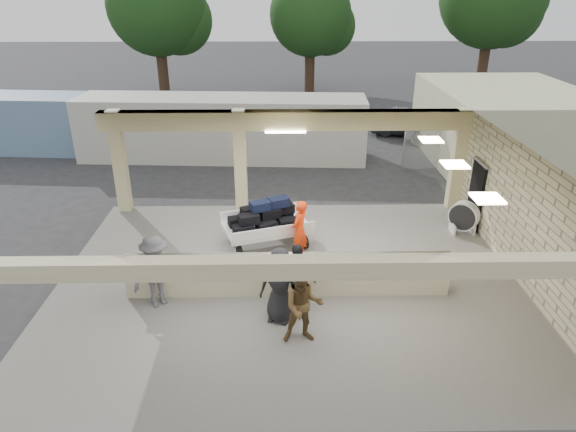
{
  "coord_description": "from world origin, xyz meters",
  "views": [
    {
      "loc": [
        -0.2,
        -11.53,
        7.27
      ],
      "look_at": [
        0.02,
        1.0,
        1.52
      ],
      "focal_mm": 32.0,
      "sensor_mm": 36.0,
      "label": 1
    }
  ],
  "objects_px": {
    "baggage_counter": "(288,275)",
    "passenger_c": "(156,271)",
    "car_white_a": "(463,129)",
    "drum_fan": "(464,216)",
    "container_white": "(222,128)",
    "luggage_cart": "(266,222)",
    "car_white_b": "(527,124)",
    "car_dark": "(409,123)",
    "passenger_b": "(297,276)",
    "baggage_handler": "(299,230)",
    "passenger_d": "(280,285)",
    "passenger_a": "(303,306)",
    "container_blue": "(41,123)"
  },
  "relations": [
    {
      "from": "passenger_c",
      "to": "car_white_a",
      "type": "distance_m",
      "value": 18.06
    },
    {
      "from": "luggage_cart",
      "to": "passenger_c",
      "type": "relative_size",
      "value": 1.53
    },
    {
      "from": "passenger_a",
      "to": "passenger_c",
      "type": "bearing_deg",
      "value": 153.49
    },
    {
      "from": "luggage_cart",
      "to": "drum_fan",
      "type": "bearing_deg",
      "value": -11.1
    },
    {
      "from": "baggage_counter",
      "to": "car_white_b",
      "type": "distance_m",
      "value": 18.84
    },
    {
      "from": "container_white",
      "to": "container_blue",
      "type": "bearing_deg",
      "value": 174.99
    },
    {
      "from": "passenger_b",
      "to": "drum_fan",
      "type": "bearing_deg",
      "value": 65.84
    },
    {
      "from": "drum_fan",
      "to": "car_white_a",
      "type": "relative_size",
      "value": 0.2
    },
    {
      "from": "drum_fan",
      "to": "passenger_d",
      "type": "relative_size",
      "value": 0.56
    },
    {
      "from": "passenger_d",
      "to": "baggage_counter",
      "type": "bearing_deg",
      "value": 98.73
    },
    {
      "from": "baggage_counter",
      "to": "baggage_handler",
      "type": "height_order",
      "value": "baggage_handler"
    },
    {
      "from": "container_white",
      "to": "passenger_c",
      "type": "bearing_deg",
      "value": -88.58
    },
    {
      "from": "car_white_a",
      "to": "luggage_cart",
      "type": "bearing_deg",
      "value": 162.55
    },
    {
      "from": "passenger_d",
      "to": "drum_fan",
      "type": "bearing_deg",
      "value": 57.05
    },
    {
      "from": "drum_fan",
      "to": "container_white",
      "type": "distance_m",
      "value": 11.48
    },
    {
      "from": "passenger_b",
      "to": "car_white_a",
      "type": "bearing_deg",
      "value": 87.61
    },
    {
      "from": "passenger_b",
      "to": "passenger_d",
      "type": "relative_size",
      "value": 0.92
    },
    {
      "from": "passenger_a",
      "to": "passenger_d",
      "type": "distance_m",
      "value": 0.93
    },
    {
      "from": "car_white_b",
      "to": "container_white",
      "type": "xyz_separation_m",
      "value": [
        -15.04,
        -2.98,
        0.68
      ]
    },
    {
      "from": "baggage_handler",
      "to": "passenger_b",
      "type": "xyz_separation_m",
      "value": [
        -0.16,
        -2.4,
        -0.03
      ]
    },
    {
      "from": "baggage_counter",
      "to": "car_white_b",
      "type": "relative_size",
      "value": 1.91
    },
    {
      "from": "baggage_handler",
      "to": "container_blue",
      "type": "relative_size",
      "value": 0.18
    },
    {
      "from": "passenger_a",
      "to": "passenger_c",
      "type": "height_order",
      "value": "passenger_c"
    },
    {
      "from": "car_white_b",
      "to": "container_white",
      "type": "relative_size",
      "value": 0.34
    },
    {
      "from": "baggage_handler",
      "to": "container_white",
      "type": "height_order",
      "value": "container_white"
    },
    {
      "from": "baggage_counter",
      "to": "luggage_cart",
      "type": "height_order",
      "value": "luggage_cart"
    },
    {
      "from": "car_white_a",
      "to": "car_white_b",
      "type": "relative_size",
      "value": 1.22
    },
    {
      "from": "passenger_c",
      "to": "car_white_a",
      "type": "relative_size",
      "value": 0.35
    },
    {
      "from": "baggage_counter",
      "to": "passenger_b",
      "type": "distance_m",
      "value": 0.77
    },
    {
      "from": "car_white_a",
      "to": "container_blue",
      "type": "relative_size",
      "value": 0.53
    },
    {
      "from": "passenger_d",
      "to": "car_dark",
      "type": "bearing_deg",
      "value": 86.52
    },
    {
      "from": "baggage_handler",
      "to": "passenger_d",
      "type": "distance_m",
      "value": 2.94
    },
    {
      "from": "luggage_cart",
      "to": "passenger_b",
      "type": "bearing_deg",
      "value": -94.02
    },
    {
      "from": "passenger_b",
      "to": "passenger_c",
      "type": "distance_m",
      "value": 3.34
    },
    {
      "from": "baggage_handler",
      "to": "passenger_a",
      "type": "relative_size",
      "value": 0.98
    },
    {
      "from": "passenger_b",
      "to": "car_white_b",
      "type": "distance_m",
      "value": 19.22
    },
    {
      "from": "car_white_a",
      "to": "drum_fan",
      "type": "bearing_deg",
      "value": -174.16
    },
    {
      "from": "baggage_handler",
      "to": "car_white_a",
      "type": "bearing_deg",
      "value": 171.94
    },
    {
      "from": "passenger_a",
      "to": "container_white",
      "type": "bearing_deg",
      "value": 98.87
    },
    {
      "from": "drum_fan",
      "to": "car_white_a",
      "type": "xyz_separation_m",
      "value": [
        3.2,
        9.84,
        0.1
      ]
    },
    {
      "from": "drum_fan",
      "to": "container_blue",
      "type": "distance_m",
      "value": 19.14
    },
    {
      "from": "baggage_counter",
      "to": "passenger_a",
      "type": "height_order",
      "value": "passenger_a"
    },
    {
      "from": "luggage_cart",
      "to": "passenger_c",
      "type": "distance_m",
      "value": 3.95
    },
    {
      "from": "baggage_counter",
      "to": "car_white_b",
      "type": "height_order",
      "value": "car_white_b"
    },
    {
      "from": "car_white_b",
      "to": "luggage_cart",
      "type": "bearing_deg",
      "value": 145.56
    },
    {
      "from": "container_white",
      "to": "baggage_handler",
      "type": "bearing_deg",
      "value": -68.66
    },
    {
      "from": "passenger_d",
      "to": "car_white_a",
      "type": "relative_size",
      "value": 0.35
    },
    {
      "from": "baggage_counter",
      "to": "passenger_c",
      "type": "bearing_deg",
      "value": -170.97
    },
    {
      "from": "passenger_c",
      "to": "car_dark",
      "type": "distance_m",
      "value": 18.06
    },
    {
      "from": "passenger_d",
      "to": "passenger_b",
      "type": "bearing_deg",
      "value": 70.1
    }
  ]
}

